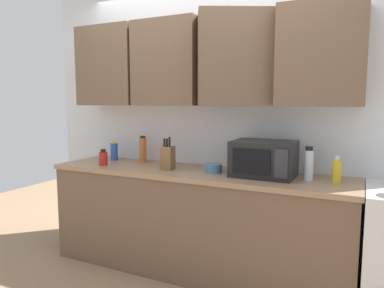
% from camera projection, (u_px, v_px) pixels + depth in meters
% --- Properties ---
extents(wall_back_with_cabinets, '(3.49, 0.57, 2.60)m').
position_uv_depth(wall_back_with_cabinets, '(206.00, 91.00, 3.15)').
color(wall_back_with_cabinets, white).
rests_on(wall_back_with_cabinets, ground_plane).
extents(counter_run, '(2.62, 0.63, 0.90)m').
position_uv_depth(counter_run, '(194.00, 221.00, 3.08)').
color(counter_run, brown).
rests_on(counter_run, ground_plane).
extents(microwave, '(0.48, 0.37, 0.28)m').
position_uv_depth(microwave, '(264.00, 159.00, 2.78)').
color(microwave, black).
rests_on(microwave, counter_run).
extents(knife_block, '(0.12, 0.13, 0.28)m').
position_uv_depth(knife_block, '(168.00, 157.00, 3.06)').
color(knife_block, brown).
rests_on(knife_block, counter_run).
extents(bottle_clear_tall, '(0.07, 0.07, 0.26)m').
position_uv_depth(bottle_clear_tall, '(309.00, 164.00, 2.63)').
color(bottle_clear_tall, silver).
rests_on(bottle_clear_tall, counter_run).
extents(bottle_blue_cleaner, '(0.07, 0.07, 0.19)m').
position_uv_depth(bottle_blue_cleaner, '(114.00, 151.00, 3.56)').
color(bottle_blue_cleaner, '#2D56B7').
rests_on(bottle_blue_cleaner, counter_run).
extents(bottle_red_sauce, '(0.08, 0.08, 0.15)m').
position_uv_depth(bottle_red_sauce, '(103.00, 158.00, 3.26)').
color(bottle_red_sauce, red).
rests_on(bottle_red_sauce, counter_run).
extents(bottle_spice_jar, '(0.07, 0.07, 0.25)m').
position_uv_depth(bottle_spice_jar, '(143.00, 149.00, 3.44)').
color(bottle_spice_jar, '#BC6638').
rests_on(bottle_spice_jar, counter_run).
extents(bottle_yellow_mustard, '(0.06, 0.06, 0.20)m').
position_uv_depth(bottle_yellow_mustard, '(337.00, 171.00, 2.55)').
color(bottle_yellow_mustard, gold).
rests_on(bottle_yellow_mustard, counter_run).
extents(bowl_ceramic_small, '(0.14, 0.14, 0.07)m').
position_uv_depth(bowl_ceramic_small, '(213.00, 168.00, 2.93)').
color(bowl_ceramic_small, teal).
rests_on(bowl_ceramic_small, counter_run).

